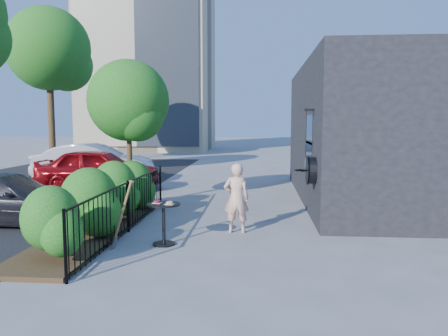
# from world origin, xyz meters

# --- Properties ---
(ground) EXTENTS (120.00, 120.00, 0.00)m
(ground) POSITION_xyz_m (0.00, 0.00, 0.00)
(ground) COLOR gray
(ground) RESTS_ON ground
(shop_building) EXTENTS (6.22, 9.00, 4.00)m
(shop_building) POSITION_xyz_m (5.50, 4.50, 2.00)
(shop_building) COLOR black
(shop_building) RESTS_ON ground
(fence) EXTENTS (0.05, 6.05, 1.10)m
(fence) POSITION_xyz_m (-1.50, 0.00, 0.56)
(fence) COLOR black
(fence) RESTS_ON ground
(planting_bed) EXTENTS (1.30, 6.00, 0.08)m
(planting_bed) POSITION_xyz_m (-2.20, 0.00, 0.04)
(planting_bed) COLOR #382616
(planting_bed) RESTS_ON ground
(shrubs) EXTENTS (1.10, 5.60, 1.24)m
(shrubs) POSITION_xyz_m (-2.10, 0.10, 0.70)
(shrubs) COLOR #135617
(shrubs) RESTS_ON ground
(patio_tree) EXTENTS (2.20, 2.20, 3.94)m
(patio_tree) POSITION_xyz_m (-2.24, 2.76, 2.76)
(patio_tree) COLOR #3F2B19
(patio_tree) RESTS_ON ground
(street_tree_far) EXTENTS (4.40, 4.40, 8.28)m
(street_tree_far) POSITION_xyz_m (-9.94, 13.96, 5.92)
(street_tree_far) COLOR #3F2B19
(street_tree_far) RESTS_ON ground
(cafe_table) EXTENTS (0.63, 0.63, 0.85)m
(cafe_table) POSITION_xyz_m (-0.54, -0.89, 0.55)
(cafe_table) COLOR black
(cafe_table) RESTS_ON ground
(woman) EXTENTS (0.56, 0.38, 1.47)m
(woman) POSITION_xyz_m (0.78, 0.15, 0.73)
(woman) COLOR #E4B093
(woman) RESTS_ON ground
(shovel) EXTENTS (0.45, 0.17, 1.31)m
(shovel) POSITION_xyz_m (-1.25, -1.24, 0.57)
(shovel) COLOR brown
(shovel) RESTS_ON ground
(car_red) EXTENTS (4.26, 1.90, 1.42)m
(car_red) POSITION_xyz_m (-4.27, 5.68, 0.71)
(car_red) COLOR maroon
(car_red) RESTS_ON ground
(car_silver) EXTENTS (4.57, 1.75, 1.49)m
(car_silver) POSITION_xyz_m (-5.20, 7.61, 0.74)
(car_silver) COLOR #BCBDC2
(car_silver) RESTS_ON ground
(car_darkgrey) EXTENTS (4.01, 1.78, 1.14)m
(car_darkgrey) POSITION_xyz_m (-4.52, 0.55, 0.57)
(car_darkgrey) COLOR black
(car_darkgrey) RESTS_ON ground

